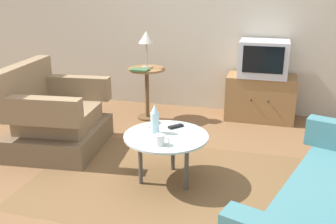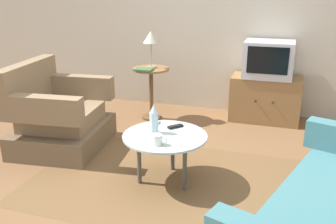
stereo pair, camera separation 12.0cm
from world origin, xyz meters
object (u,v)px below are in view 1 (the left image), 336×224
at_px(tv_stand, 260,98).
at_px(mug, 160,140).
at_px(television, 263,59).
at_px(tv_remote_dark, 176,126).
at_px(coffee_table, 166,139).
at_px(vase, 155,119).
at_px(tv_remote_silver, 154,124).
at_px(book, 140,70).
at_px(side_table, 147,83).
at_px(armchair, 55,119).
at_px(table_lamp, 147,39).

relative_size(tv_stand, mug, 6.61).
distance_m(television, tv_remote_dark, 1.82).
relative_size(coffee_table, tv_stand, 0.85).
height_order(vase, tv_remote_dark, vase).
distance_m(tv_remote_silver, book, 1.29).
height_order(side_table, tv_stand, side_table).
xyz_separation_m(armchair, tv_stand, (2.01, 1.47, -0.03)).
bearing_deg(book, television, 20.67).
distance_m(coffee_table, tv_remote_silver, 0.25).
height_order(coffee_table, tv_remote_dark, tv_remote_dark).
bearing_deg(coffee_table, side_table, 114.07).
relative_size(tv_stand, book, 3.94).
relative_size(vase, tv_remote_silver, 1.47).
xyz_separation_m(side_table, television, (1.38, 0.35, 0.31)).
relative_size(armchair, table_lamp, 2.32).
height_order(coffee_table, side_table, side_table).
height_order(side_table, mug, side_table).
distance_m(tv_stand, television, 0.50).
bearing_deg(mug, tv_remote_dark, 86.14).
height_order(table_lamp, book, table_lamp).
relative_size(coffee_table, book, 3.36).
height_order(armchair, coffee_table, armchair).
height_order(television, vase, television).
bearing_deg(armchair, book, 141.77).
relative_size(vase, tv_remote_dark, 1.86).
relative_size(television, vase, 2.29).
relative_size(television, table_lamp, 1.29).
height_order(table_lamp, mug, table_lamp).
height_order(coffee_table, mug, mug).
bearing_deg(coffee_table, tv_remote_dark, 79.58).
xyz_separation_m(television, table_lamp, (-1.38, -0.34, 0.23)).
height_order(tv_remote_dark, tv_remote_silver, same).
relative_size(table_lamp, tv_remote_silver, 2.61).
bearing_deg(tv_remote_dark, vase, -178.40).
bearing_deg(tv_remote_silver, coffee_table, 46.12).
xyz_separation_m(mug, tv_remote_silver, (-0.17, 0.40, -0.03)).
bearing_deg(armchair, tv_remote_silver, 74.42).
xyz_separation_m(television, vase, (-0.82, -1.82, -0.22)).
height_order(mug, tv_remote_dark, mug).
distance_m(armchair, tv_stand, 2.49).
bearing_deg(television, vase, -114.12).
bearing_deg(tv_stand, side_table, -165.43).
height_order(armchair, television, television).
bearing_deg(mug, table_lamp, 111.44).
bearing_deg(mug, coffee_table, 92.13).
relative_size(side_table, tv_stand, 0.78).
bearing_deg(tv_remote_silver, table_lamp, -153.62).
relative_size(table_lamp, book, 2.12).
relative_size(coffee_table, vase, 2.82).
distance_m(television, mug, 2.19).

